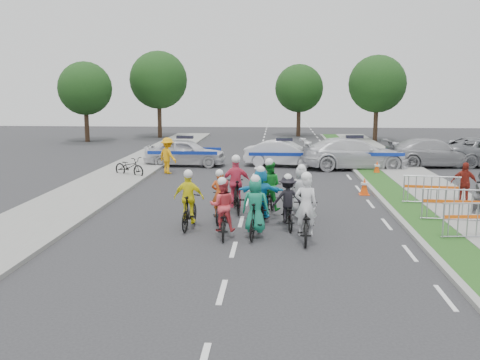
# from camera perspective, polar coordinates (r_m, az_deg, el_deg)

# --- Properties ---
(ground) EXTENTS (90.00, 90.00, 0.00)m
(ground) POSITION_cam_1_polar(r_m,az_deg,el_deg) (14.32, -0.69, -7.44)
(ground) COLOR #28282B
(ground) RESTS_ON ground
(curb_right) EXTENTS (0.20, 60.00, 0.12)m
(curb_right) POSITION_cam_1_polar(r_m,az_deg,el_deg) (19.51, 15.68, -2.95)
(curb_right) COLOR gray
(curb_right) RESTS_ON ground
(grass_strip) EXTENTS (1.20, 60.00, 0.11)m
(grass_strip) POSITION_cam_1_polar(r_m,az_deg,el_deg) (19.66, 17.68, -2.97)
(grass_strip) COLOR #1F4C18
(grass_strip) RESTS_ON ground
(sidewalk_right) EXTENTS (2.40, 60.00, 0.13)m
(sidewalk_right) POSITION_cam_1_polar(r_m,az_deg,el_deg) (20.16, 22.66, -2.93)
(sidewalk_right) COLOR gray
(sidewalk_right) RESTS_ON ground
(sidewalk_left) EXTENTS (3.00, 60.00, 0.13)m
(sidewalk_left) POSITION_cam_1_polar(r_m,az_deg,el_deg) (20.56, -17.89, -2.41)
(sidewalk_left) COLOR gray
(sidewalk_left) RESTS_ON ground
(rider_0) EXTENTS (0.77, 1.97, 1.98)m
(rider_0) POSITION_cam_1_polar(r_m,az_deg,el_deg) (15.04, 7.00, -4.08)
(rider_0) COLOR black
(rider_0) RESTS_ON ground
(rider_1) EXTENTS (0.83, 1.80, 1.84)m
(rider_1) POSITION_cam_1_polar(r_m,az_deg,el_deg) (15.29, 1.65, -3.54)
(rider_1) COLOR black
(rider_1) RESTS_ON ground
(rider_2) EXTENTS (0.78, 1.78, 1.76)m
(rider_2) POSITION_cam_1_polar(r_m,az_deg,el_deg) (15.37, -1.87, -3.69)
(rider_2) COLOR black
(rider_2) RESTS_ON ground
(rider_3) EXTENTS (0.95, 1.79, 1.84)m
(rider_3) POSITION_cam_1_polar(r_m,az_deg,el_deg) (16.30, -5.45, -2.76)
(rider_3) COLOR black
(rider_3) RESTS_ON ground
(rider_4) EXTENTS (1.01, 1.73, 1.70)m
(rider_4) POSITION_cam_1_polar(r_m,az_deg,el_deg) (16.37, 5.08, -2.85)
(rider_4) COLOR black
(rider_4) RESTS_ON ground
(rider_5) EXTENTS (1.48, 1.77, 1.84)m
(rider_5) POSITION_cam_1_polar(r_m,az_deg,el_deg) (17.00, 2.20, -1.98)
(rider_5) COLOR black
(rider_5) RESTS_ON ground
(rider_6) EXTENTS (0.64, 1.70, 1.71)m
(rider_6) POSITION_cam_1_polar(r_m,az_deg,el_deg) (17.12, -2.15, -2.60)
(rider_6) COLOR black
(rider_6) RESTS_ON ground
(rider_7) EXTENTS (0.80, 1.76, 1.82)m
(rider_7) POSITION_cam_1_polar(r_m,az_deg,el_deg) (17.59, 6.51, -1.85)
(rider_7) COLOR black
(rider_7) RESTS_ON ground
(rider_8) EXTENTS (0.97, 1.99, 1.95)m
(rider_8) POSITION_cam_1_polar(r_m,az_deg,el_deg) (18.03, 3.10, -1.49)
(rider_8) COLOR black
(rider_8) RESTS_ON ground
(rider_9) EXTENTS (1.07, 1.98, 2.01)m
(rider_9) POSITION_cam_1_polar(r_m,az_deg,el_deg) (18.35, -0.41, -1.11)
(rider_9) COLOR black
(rider_9) RESTS_ON ground
(police_car_0) EXTENTS (4.47, 1.91, 1.50)m
(police_car_0) POSITION_cam_1_polar(r_m,az_deg,el_deg) (29.56, -5.87, 2.97)
(police_car_0) COLOR silver
(police_car_0) RESTS_ON ground
(police_car_1) EXTENTS (4.45, 2.20, 1.40)m
(police_car_1) POSITION_cam_1_polar(r_m,az_deg,el_deg) (29.31, 4.72, 2.83)
(police_car_1) COLOR silver
(police_car_1) RESTS_ON ground
(police_car_2) EXTENTS (5.83, 2.84, 1.64)m
(police_car_2) POSITION_cam_1_polar(r_m,az_deg,el_deg) (28.88, 12.07, 2.78)
(police_car_2) COLOR silver
(police_car_2) RESTS_ON ground
(civilian_sedan) EXTENTS (5.48, 2.80, 1.52)m
(civilian_sedan) POSITION_cam_1_polar(r_m,az_deg,el_deg) (30.91, 19.92, 2.75)
(civilian_sedan) COLOR #A1A2A6
(civilian_sedan) RESTS_ON ground
(spectator_2) EXTENTS (0.99, 0.60, 1.58)m
(spectator_2) POSITION_cam_1_polar(r_m,az_deg,el_deg) (21.18, 22.78, -0.36)
(spectator_2) COLOR maroon
(spectator_2) RESTS_ON ground
(marshal_hiviz) EXTENTS (1.32, 1.26, 1.80)m
(marshal_hiviz) POSITION_cam_1_polar(r_m,az_deg,el_deg) (26.97, -7.71, 2.60)
(marshal_hiviz) COLOR #EFA00C
(marshal_hiviz) RESTS_ON ground
(barrier_0) EXTENTS (2.04, 0.69, 1.12)m
(barrier_0) POSITION_cam_1_polar(r_m,az_deg,el_deg) (16.29, 23.96, -4.13)
(barrier_0) COLOR #A5A8AD
(barrier_0) RESTS_ON ground
(barrier_1) EXTENTS (2.04, 0.67, 1.12)m
(barrier_1) POSITION_cam_1_polar(r_m,az_deg,el_deg) (18.13, 21.83, -2.63)
(barrier_1) COLOR #A5A8AD
(barrier_1) RESTS_ON ground
(barrier_2) EXTENTS (2.05, 0.76, 1.12)m
(barrier_2) POSITION_cam_1_polar(r_m,az_deg,el_deg) (20.49, 19.71, -1.13)
(barrier_2) COLOR #A5A8AD
(barrier_2) RESTS_ON ground
(cone_0) EXTENTS (0.40, 0.40, 0.70)m
(cone_0) POSITION_cam_1_polar(r_m,az_deg,el_deg) (22.01, 13.13, -0.67)
(cone_0) COLOR #F24C0C
(cone_0) RESTS_ON ground
(cone_1) EXTENTS (0.40, 0.40, 0.70)m
(cone_1) POSITION_cam_1_polar(r_m,az_deg,el_deg) (27.32, 14.40, 1.28)
(cone_1) COLOR #F24C0C
(cone_1) RESTS_ON ground
(parked_bike) EXTENTS (1.93, 1.49, 0.97)m
(parked_bike) POSITION_cam_1_polar(r_m,az_deg,el_deg) (26.29, -11.72, 1.39)
(parked_bike) COLOR black
(parked_bike) RESTS_ON ground
(tree_0) EXTENTS (4.20, 4.20, 6.30)m
(tree_0) POSITION_cam_1_polar(r_m,az_deg,el_deg) (44.29, -16.21, 9.35)
(tree_0) COLOR #382619
(tree_0) RESTS_ON ground
(tree_1) EXTENTS (4.55, 4.55, 6.82)m
(tree_1) POSITION_cam_1_polar(r_m,az_deg,el_deg) (44.34, 14.43, 9.88)
(tree_1) COLOR #382619
(tree_1) RESTS_ON ground
(tree_3) EXTENTS (4.90, 4.90, 7.35)m
(tree_3) POSITION_cam_1_polar(r_m,az_deg,el_deg) (46.74, -8.67, 10.49)
(tree_3) COLOR #382619
(tree_3) RESTS_ON ground
(tree_4) EXTENTS (4.20, 4.20, 6.30)m
(tree_4) POSITION_cam_1_polar(r_m,az_deg,el_deg) (47.67, 6.33, 9.68)
(tree_4) COLOR #382619
(tree_4) RESTS_ON ground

